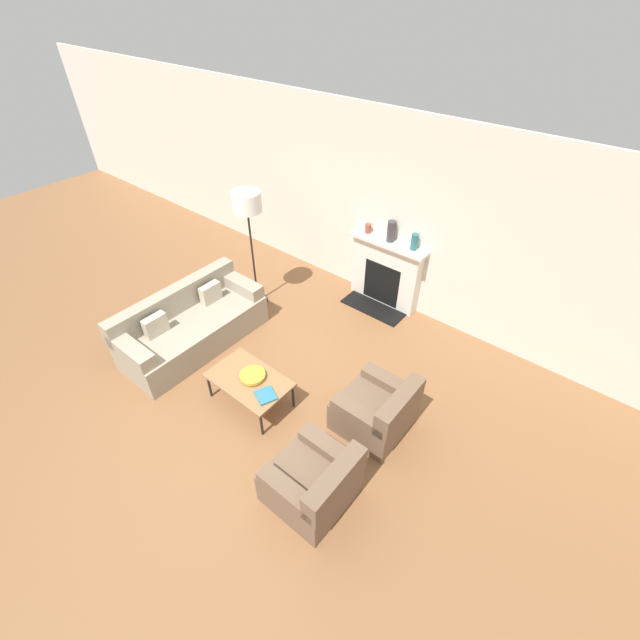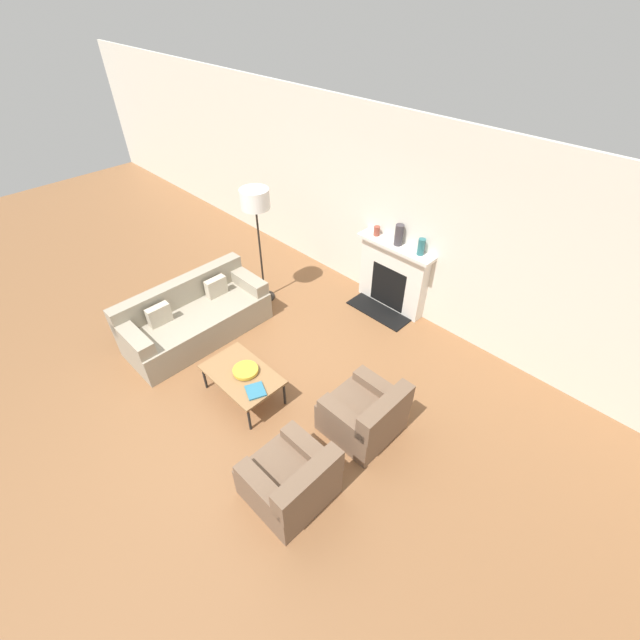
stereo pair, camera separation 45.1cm
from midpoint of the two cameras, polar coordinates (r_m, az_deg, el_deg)
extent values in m
plane|color=brown|center=(5.59, -13.14, -11.63)|extent=(18.00, 18.00, 0.00)
cube|color=silver|center=(6.53, 6.91, 13.89)|extent=(18.00, 0.06, 2.90)
cube|color=silver|center=(6.82, 6.86, 6.16)|extent=(1.14, 0.20, 1.06)
cube|color=black|center=(6.84, 6.37, 4.84)|extent=(0.63, 0.04, 0.69)
cube|color=black|center=(6.93, 5.24, 1.59)|extent=(1.03, 0.40, 0.02)
cube|color=silver|center=(6.50, 7.09, 10.12)|extent=(1.26, 0.28, 0.05)
cube|color=#9E937F|center=(6.45, -18.25, -1.54)|extent=(0.87, 2.08, 0.44)
cube|color=#9E937F|center=(6.46, -20.77, 2.46)|extent=(0.20, 2.08, 0.37)
cube|color=#9E937F|center=(5.98, -25.89, -3.77)|extent=(0.80, 0.22, 0.19)
cube|color=#9E937F|center=(6.66, -12.49, 4.57)|extent=(0.80, 0.22, 0.19)
cube|color=#C0B49C|center=(6.17, -23.05, -0.71)|extent=(0.12, 0.32, 0.28)
cube|color=#C0B49C|center=(6.51, -16.33, 3.42)|extent=(0.12, 0.32, 0.28)
cube|color=brown|center=(4.67, -4.25, -21.01)|extent=(0.78, 0.79, 0.41)
cube|color=brown|center=(4.25, -1.21, -20.95)|extent=(0.18, 0.79, 0.32)
cube|color=brown|center=(4.56, -1.71, -16.83)|extent=(0.70, 0.18, 0.12)
cube|color=brown|center=(4.35, -7.35, -21.93)|extent=(0.70, 0.18, 0.12)
cube|color=brown|center=(5.17, 4.60, -12.30)|extent=(0.78, 0.79, 0.41)
cube|color=brown|center=(4.79, 7.89, -11.38)|extent=(0.18, 0.79, 0.32)
cube|color=brown|center=(5.14, 6.75, -8.35)|extent=(0.70, 0.18, 0.12)
cube|color=brown|center=(4.81, 2.60, -12.61)|extent=(0.70, 0.18, 0.12)
cube|color=olive|center=(5.36, -11.85, -7.90)|extent=(1.01, 0.63, 0.03)
cylinder|color=black|center=(5.69, -16.77, -8.50)|extent=(0.03, 0.03, 0.37)
cylinder|color=black|center=(5.16, -10.38, -13.61)|extent=(0.03, 0.03, 0.37)
cylinder|color=black|center=(5.88, -12.60, -5.54)|extent=(0.03, 0.03, 0.37)
cylinder|color=black|center=(5.37, -6.05, -10.09)|extent=(0.03, 0.03, 0.37)
cylinder|color=gold|center=(5.35, -11.36, -7.55)|extent=(0.11, 0.11, 0.01)
cylinder|color=gold|center=(5.33, -11.40, -7.34)|extent=(0.31, 0.31, 0.04)
cube|color=teal|center=(5.12, -9.79, -9.96)|extent=(0.30, 0.28, 0.02)
cylinder|color=black|center=(7.16, -10.07, 2.58)|extent=(0.33, 0.33, 0.03)
cylinder|color=black|center=(6.70, -10.87, 8.15)|extent=(0.03, 0.03, 1.61)
cylinder|color=white|center=(6.29, -11.90, 15.15)|extent=(0.42, 0.42, 0.28)
cylinder|color=brown|center=(6.66, 4.47, 12.03)|extent=(0.09, 0.09, 0.15)
cylinder|color=#3D383D|center=(6.43, 7.47, 11.60)|extent=(0.12, 0.12, 0.32)
cylinder|color=#28666B|center=(6.28, 10.46, 10.15)|extent=(0.10, 0.10, 0.24)
camera|label=1|loc=(0.23, -92.16, -1.80)|focal=24.00mm
camera|label=2|loc=(0.23, 87.84, 1.80)|focal=24.00mm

